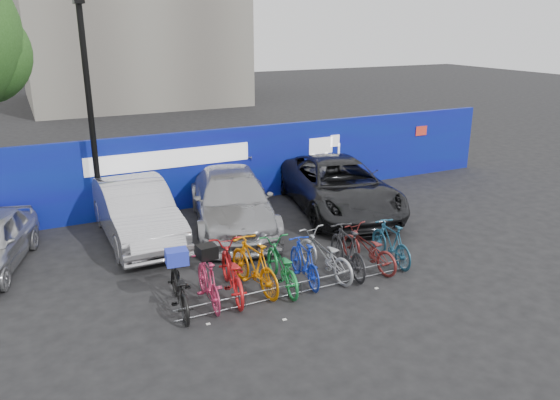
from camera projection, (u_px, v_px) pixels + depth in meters
ground at (289, 282)px, 12.22m from camera, size 100.00×100.00×0.00m
hoarding at (202, 169)px, 16.97m from camera, size 22.00×0.18×2.40m
lamppost at (90, 112)px, 14.48m from camera, size 0.25×0.50×6.11m
bike_rack at (301, 287)px, 11.65m from camera, size 5.60×0.03×0.30m
car_1 at (136, 211)px, 14.44m from camera, size 1.74×4.78×1.57m
car_2 at (232, 200)px, 15.33m from camera, size 3.44×5.70×1.55m
car_3 at (338, 186)px, 16.62m from camera, size 3.75×6.13×1.59m
bike_0 at (179, 287)px, 10.92m from camera, size 0.88×1.98×1.01m
bike_1 at (208, 281)px, 11.16m from camera, size 0.60×1.74×1.03m
bike_2 at (231, 271)px, 11.52m from camera, size 1.05×2.16×1.09m
bike_3 at (254, 265)px, 11.71m from camera, size 0.80×1.99×1.16m
bike_4 at (281, 266)px, 11.87m from camera, size 0.89×2.00×1.02m
bike_5 at (304, 261)px, 12.09m from camera, size 0.63×1.70×1.00m
bike_6 at (325, 255)px, 12.41m from camera, size 0.94×2.02×1.02m
bike_7 at (348, 250)px, 12.53m from camera, size 0.77×1.92×1.12m
bike_8 at (368, 249)px, 12.82m from camera, size 0.91×1.91×0.96m
bike_9 at (391, 243)px, 13.09m from camera, size 0.60×1.73×1.02m
cargo_crate at (177, 257)px, 10.71m from camera, size 0.46×0.37×0.31m
cargo_topcase at (207, 252)px, 10.95m from camera, size 0.39×0.36×0.27m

